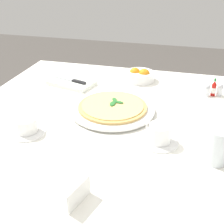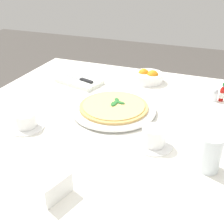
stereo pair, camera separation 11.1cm
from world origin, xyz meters
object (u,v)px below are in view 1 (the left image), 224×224
at_px(pizza, 113,106).
at_px(coffee_cup_near_right, 159,135).
at_px(pizza_plate, 113,109).
at_px(pepper_shaker, 220,90).
at_px(citrus_bowl, 139,76).
at_px(dinner_knife, 71,80).
at_px(menu_card, 79,195).
at_px(salt_shaker, 207,91).
at_px(coffee_cup_far_left, 27,126).
at_px(napkin_folded, 72,83).
at_px(water_glass_near_left, 217,148).
at_px(hot_sauce_bottle, 214,89).

height_order(pizza, coffee_cup_near_right, coffee_cup_near_right).
xyz_separation_m(pizza_plate, pepper_shaker, (-0.43, -0.27, 0.01)).
bearing_deg(pepper_shaker, citrus_bowl, -13.02).
height_order(pizza, pepper_shaker, pepper_shaker).
distance_m(dinner_knife, citrus_bowl, 0.35).
bearing_deg(menu_card, dinner_knife, 40.40).
distance_m(pizza_plate, salt_shaker, 0.45).
height_order(salt_shaker, pepper_shaker, same).
distance_m(coffee_cup_near_right, salt_shaker, 0.46).
distance_m(pizza_plate, citrus_bowl, 0.37).
height_order(coffee_cup_far_left, napkin_folded, coffee_cup_far_left).
height_order(pizza, water_glass_near_left, water_glass_near_left).
xyz_separation_m(water_glass_near_left, menu_card, (0.34, 0.26, -0.02)).
distance_m(dinner_knife, menu_card, 0.79).
height_order(pizza, citrus_bowl, citrus_bowl).
xyz_separation_m(water_glass_near_left, salt_shaker, (0.01, -0.49, -0.03)).
distance_m(coffee_cup_near_right, water_glass_near_left, 0.19).
distance_m(napkin_folded, citrus_bowl, 0.34).
distance_m(napkin_folded, salt_shaker, 0.64).
xyz_separation_m(coffee_cup_near_right, hot_sauce_bottle, (-0.20, -0.44, 0.00)).
bearing_deg(water_glass_near_left, hot_sauce_bottle, -92.11).
relative_size(citrus_bowl, menu_card, 1.72).
bearing_deg(dinner_knife, water_glass_near_left, 162.61).
xyz_separation_m(napkin_folded, salt_shaker, (-0.64, -0.03, 0.02)).
distance_m(pizza_plate, coffee_cup_near_right, 0.27).
distance_m(pizza_plate, hot_sauce_bottle, 0.48).
relative_size(citrus_bowl, hot_sauce_bottle, 1.81).
height_order(water_glass_near_left, menu_card, water_glass_near_left).
bearing_deg(salt_shaker, menu_card, 66.15).
bearing_deg(pizza_plate, hot_sauce_bottle, -146.80).
bearing_deg(water_glass_near_left, coffee_cup_near_right, -18.49).
distance_m(napkin_folded, dinner_knife, 0.01).
height_order(pepper_shaker, menu_card, menu_card).
relative_size(pizza, napkin_folded, 1.14).
height_order(coffee_cup_near_right, napkin_folded, coffee_cup_near_right).
bearing_deg(coffee_cup_far_left, pizza_plate, -138.02).
relative_size(pizza_plate, citrus_bowl, 2.27).
height_order(hot_sauce_bottle, menu_card, hot_sauce_bottle).
height_order(citrus_bowl, pepper_shaker, citrus_bowl).
bearing_deg(coffee_cup_near_right, hot_sauce_bottle, -114.07).
bearing_deg(salt_shaker, coffee_cup_near_right, 68.62).
bearing_deg(pepper_shaker, salt_shaker, 19.65).
relative_size(coffee_cup_near_right, water_glass_near_left, 1.15).
xyz_separation_m(pizza_plate, hot_sauce_bottle, (-0.40, -0.26, 0.02)).
relative_size(citrus_bowl, salt_shaker, 2.67).
bearing_deg(napkin_folded, coffee_cup_far_left, 105.56).
bearing_deg(salt_shaker, coffee_cup_far_left, 37.50).
bearing_deg(water_glass_near_left, pizza, -31.30).
xyz_separation_m(coffee_cup_far_left, hot_sauce_bottle, (-0.66, -0.49, 0.01)).
xyz_separation_m(coffee_cup_near_right, citrus_bowl, (0.16, -0.54, -0.01)).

